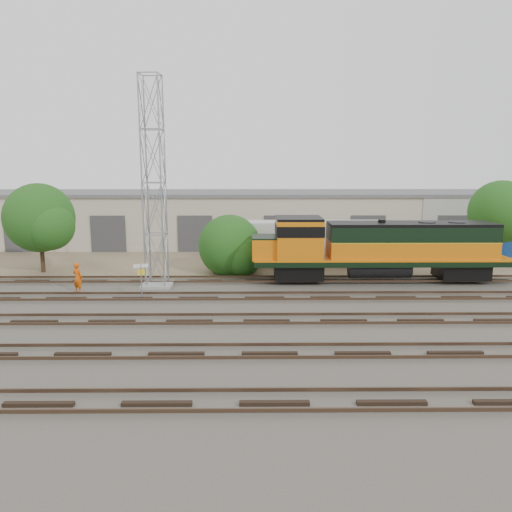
{
  "coord_description": "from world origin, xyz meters",
  "views": [
    {
      "loc": [
        -0.77,
        -27.75,
        8.1
      ],
      "look_at": [
        -0.49,
        4.0,
        2.2
      ],
      "focal_mm": 35.0,
      "sensor_mm": 36.0,
      "label": 1
    }
  ],
  "objects_px": {
    "signal_tower": "(154,186)",
    "worker": "(78,278)",
    "locomotive": "(376,247)",
    "semi_trailer": "(311,238)"
  },
  "relations": [
    {
      "from": "signal_tower",
      "to": "semi_trailer",
      "type": "bearing_deg",
      "value": 30.8
    },
    {
      "from": "signal_tower",
      "to": "worker",
      "type": "height_order",
      "value": "signal_tower"
    },
    {
      "from": "signal_tower",
      "to": "worker",
      "type": "bearing_deg",
      "value": -160.53
    },
    {
      "from": "locomotive",
      "to": "worker",
      "type": "bearing_deg",
      "value": -171.71
    },
    {
      "from": "signal_tower",
      "to": "worker",
      "type": "relative_size",
      "value": 6.94
    },
    {
      "from": "locomotive",
      "to": "worker",
      "type": "relative_size",
      "value": 9.0
    },
    {
      "from": "signal_tower",
      "to": "semi_trailer",
      "type": "height_order",
      "value": "signal_tower"
    },
    {
      "from": "locomotive",
      "to": "signal_tower",
      "type": "xyz_separation_m",
      "value": [
        -14.89,
        -1.19,
        4.22
      ]
    },
    {
      "from": "locomotive",
      "to": "signal_tower",
      "type": "bearing_deg",
      "value": -175.44
    },
    {
      "from": "worker",
      "to": "semi_trailer",
      "type": "distance_m",
      "value": 17.85
    }
  ]
}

